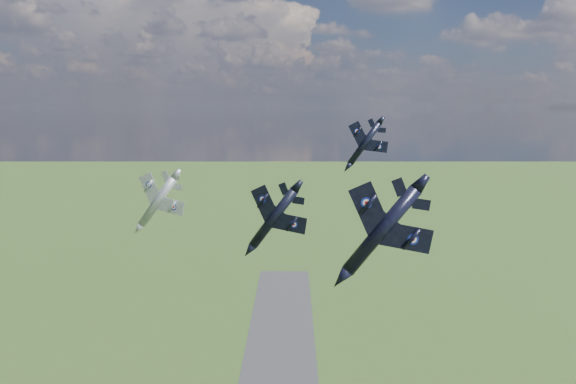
# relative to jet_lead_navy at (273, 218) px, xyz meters

# --- Properties ---
(jet_lead_navy) EXTENTS (13.16, 16.24, 8.44)m
(jet_lead_navy) POSITION_rel_jet_lead_navy_xyz_m (0.00, 0.00, 0.00)
(jet_lead_navy) COLOR black
(jet_right_navy) EXTENTS (11.08, 14.99, 8.52)m
(jet_right_navy) POSITION_rel_jet_lead_navy_xyz_m (11.28, -25.46, 3.86)
(jet_right_navy) COLOR black
(jet_high_navy) EXTENTS (9.67, 12.99, 7.13)m
(jet_high_navy) POSITION_rel_jet_lead_navy_xyz_m (15.87, 24.72, 9.06)
(jet_high_navy) COLOR black
(jet_left_silver) EXTENTS (13.02, 15.91, 8.37)m
(jet_left_silver) POSITION_rel_jet_lead_navy_xyz_m (-18.96, 10.31, 0.68)
(jet_left_silver) COLOR gray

